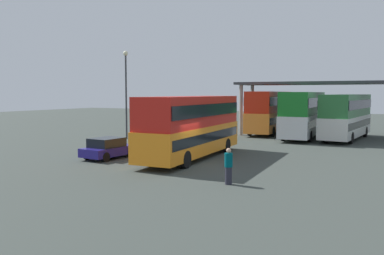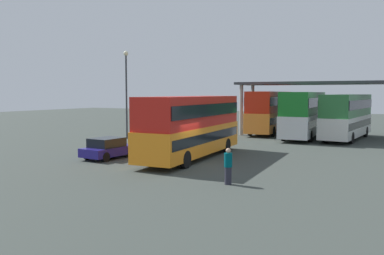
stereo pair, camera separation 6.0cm
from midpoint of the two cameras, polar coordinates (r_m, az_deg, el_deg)
name	(u,v)px [view 2 (the right image)]	position (r m, az deg, el deg)	size (l,w,h in m)	color
ground_plane	(186,166)	(23.52, -0.79, -5.48)	(140.00, 140.00, 0.00)	#39403B
double_decker_main	(192,124)	(26.24, 0.08, 0.46)	(3.25, 11.14, 4.01)	orange
parked_hatchback	(108,148)	(26.79, -11.63, -2.86)	(2.04, 3.75, 1.35)	navy
double_decker_near_canopy	(270,111)	(43.30, 10.88, 2.35)	(3.13, 10.19, 4.38)	orange
double_decker_mid_row	(304,113)	(39.95, 15.49, 2.01)	(3.18, 11.32, 4.32)	silver
double_decker_far_right	(347,115)	(39.55, 20.97, 1.68)	(3.31, 10.59, 4.10)	silver
depot_canopy	(362,85)	(40.87, 22.86, 5.52)	(23.57, 6.20, 5.31)	#33353A
lamppost_tall	(126,84)	(38.03, -9.17, 6.05)	(0.44, 0.44, 8.07)	#33353A
pedestrian_waiting	(228,166)	(18.89, 5.19, -5.46)	(0.38, 0.38, 1.69)	#262633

